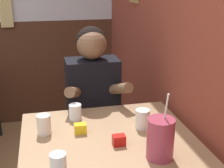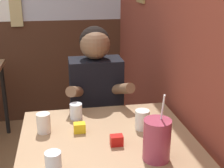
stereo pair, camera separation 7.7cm
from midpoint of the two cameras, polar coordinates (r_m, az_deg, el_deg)
brick_wall_right at (r=2.31m, az=6.15°, el=14.44°), size 0.08×4.27×2.70m
main_table at (r=1.60m, az=-1.87°, el=-12.62°), size 0.86×0.81×0.77m
person_seated at (r=2.13m, az=-4.49°, el=-5.73°), size 0.42×0.40×1.24m
cocktail_pitcher at (r=1.38m, az=7.24°, el=-9.91°), size 0.12×0.12×0.31m
glass_near_pitcher at (r=1.76m, az=-7.99°, el=-5.08°), size 0.07×0.07×0.09m
glass_center at (r=1.65m, az=4.26°, el=-6.40°), size 0.08×0.08×0.10m
glass_far_side at (r=1.63m, az=-13.69°, el=-7.23°), size 0.07×0.07×0.10m
glass_by_brick at (r=1.33m, az=-11.51°, el=-14.06°), size 0.07×0.07×0.09m
condiment_ketchup at (r=1.50m, az=-0.23°, el=-10.25°), size 0.06×0.04×0.05m
condiment_mustard at (r=1.62m, az=-7.19°, el=-8.09°), size 0.06×0.04×0.05m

